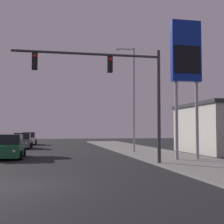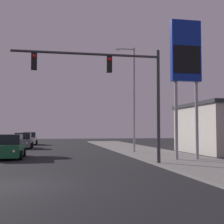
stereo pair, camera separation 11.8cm
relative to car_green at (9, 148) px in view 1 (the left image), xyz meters
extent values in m
plane|color=black|center=(1.65, -11.20, -0.76)|extent=(120.00, 120.00, 0.00)
cube|color=gray|center=(11.15, -1.20, -0.70)|extent=(5.00, 60.00, 0.12)
cube|color=#195933|center=(0.00, -0.04, -0.18)|extent=(1.85, 4.22, 0.80)
cube|color=black|center=(0.00, 0.11, 0.57)|extent=(1.62, 2.02, 0.70)
cylinder|color=black|center=(0.90, -1.34, -0.44)|extent=(0.24, 0.64, 0.64)
cylinder|color=black|center=(0.90, 1.27, -0.44)|extent=(0.24, 0.64, 0.64)
sphere|color=#F2EACC|center=(0.56, -2.16, -0.13)|extent=(0.18, 0.18, 0.18)
cube|color=silver|center=(-0.14, 20.92, -0.18)|extent=(1.86, 4.23, 0.80)
cube|color=black|center=(-0.14, 21.07, 0.57)|extent=(1.63, 2.02, 0.70)
cylinder|color=black|center=(-1.04, 19.61, -0.44)|extent=(0.24, 0.64, 0.64)
cylinder|color=black|center=(0.76, 19.61, -0.44)|extent=(0.24, 0.64, 0.64)
cylinder|color=black|center=(-1.04, 22.22, -0.44)|extent=(0.24, 0.64, 0.64)
cylinder|color=black|center=(0.76, 22.22, -0.44)|extent=(0.24, 0.64, 0.64)
sphere|color=#F2EACC|center=(-0.69, 18.80, -0.13)|extent=(0.18, 0.18, 0.18)
sphere|color=#F2EACC|center=(0.42, 18.80, -0.13)|extent=(0.18, 0.18, 0.18)
cube|color=slate|center=(-0.19, 12.26, -0.18)|extent=(1.80, 4.20, 0.80)
cube|color=black|center=(-0.19, 12.41, 0.57)|extent=(1.60, 2.00, 0.70)
cylinder|color=black|center=(-1.09, 10.96, -0.44)|extent=(0.24, 0.64, 0.64)
cylinder|color=black|center=(0.71, 10.96, -0.44)|extent=(0.24, 0.64, 0.64)
cylinder|color=black|center=(-1.09, 13.56, -0.44)|extent=(0.24, 0.64, 0.64)
cylinder|color=black|center=(0.71, 13.56, -0.44)|extent=(0.24, 0.64, 0.64)
sphere|color=#F2EACC|center=(-0.75, 10.14, -0.13)|extent=(0.18, 0.18, 0.18)
sphere|color=#F2EACC|center=(0.36, 10.14, -0.13)|extent=(0.18, 0.18, 0.18)
cylinder|color=#38383D|center=(8.95, -5.73, 2.61)|extent=(0.20, 0.20, 6.50)
cylinder|color=#38383D|center=(4.83, -5.73, 5.46)|extent=(8.23, 0.14, 0.14)
cube|color=black|center=(6.07, -5.73, 4.91)|extent=(0.30, 0.24, 0.90)
sphere|color=red|center=(6.07, -5.87, 5.18)|extent=(0.20, 0.20, 0.20)
cube|color=black|center=(1.95, -5.73, 4.91)|extent=(0.30, 0.24, 0.90)
sphere|color=red|center=(1.95, -5.87, 5.18)|extent=(0.20, 0.20, 0.20)
cylinder|color=#99999E|center=(9.83, 3.06, 3.86)|extent=(0.18, 0.18, 9.00)
cylinder|color=#99999E|center=(9.13, 3.06, 8.21)|extent=(1.40, 0.10, 0.10)
ellipsoid|color=silver|center=(8.43, 3.06, 8.16)|extent=(0.50, 0.24, 0.20)
cylinder|color=#99999E|center=(10.72, -4.08, 1.86)|extent=(0.20, 0.20, 5.00)
cylinder|color=#99999E|center=(12.12, -4.08, 1.86)|extent=(0.20, 0.20, 5.00)
cube|color=navy|center=(11.42, -4.08, 6.36)|extent=(2.00, 0.40, 4.00)
cube|color=black|center=(11.42, -4.29, 5.76)|extent=(1.80, 0.03, 1.80)
camera|label=1|loc=(2.88, -22.79, 1.23)|focal=50.00mm
camera|label=2|loc=(2.99, -22.82, 1.23)|focal=50.00mm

